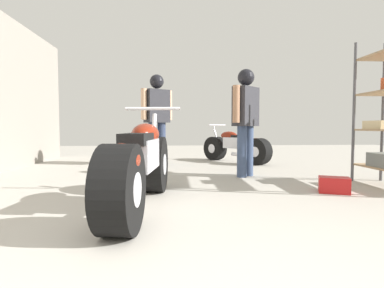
{
  "coord_description": "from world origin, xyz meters",
  "views": [
    {
      "loc": [
        -0.13,
        -0.6,
        0.77
      ],
      "look_at": [
        0.15,
        3.65,
        0.53
      ],
      "focal_mm": 29.02,
      "sensor_mm": 36.0,
      "label": 1
    }
  ],
  "objects_px": {
    "motorcycle_maroon_cruiser": "(140,166)",
    "motorcycle_black_naked": "(236,147)",
    "mechanic_in_blue": "(157,111)",
    "mechanic_with_helmet": "(246,113)",
    "red_toolbox": "(334,185)"
  },
  "relations": [
    {
      "from": "motorcycle_maroon_cruiser",
      "to": "motorcycle_black_naked",
      "type": "bearing_deg",
      "value": 65.51
    },
    {
      "from": "motorcycle_black_naked",
      "to": "mechanic_in_blue",
      "type": "relative_size",
      "value": 0.85
    },
    {
      "from": "motorcycle_maroon_cruiser",
      "to": "motorcycle_black_naked",
      "type": "xyz_separation_m",
      "value": [
        1.69,
        3.71,
        -0.07
      ]
    },
    {
      "from": "mechanic_with_helmet",
      "to": "motorcycle_maroon_cruiser",
      "type": "bearing_deg",
      "value": -128.18
    },
    {
      "from": "mechanic_with_helmet",
      "to": "red_toolbox",
      "type": "relative_size",
      "value": 4.94
    },
    {
      "from": "mechanic_in_blue",
      "to": "red_toolbox",
      "type": "relative_size",
      "value": 5.41
    },
    {
      "from": "motorcycle_maroon_cruiser",
      "to": "motorcycle_black_naked",
      "type": "height_order",
      "value": "motorcycle_maroon_cruiser"
    },
    {
      "from": "motorcycle_maroon_cruiser",
      "to": "mechanic_in_blue",
      "type": "bearing_deg",
      "value": 89.9
    },
    {
      "from": "motorcycle_black_naked",
      "to": "red_toolbox",
      "type": "height_order",
      "value": "motorcycle_black_naked"
    },
    {
      "from": "mechanic_in_blue",
      "to": "motorcycle_black_naked",
      "type": "bearing_deg",
      "value": 12.0
    },
    {
      "from": "motorcycle_maroon_cruiser",
      "to": "red_toolbox",
      "type": "relative_size",
      "value": 6.41
    },
    {
      "from": "motorcycle_maroon_cruiser",
      "to": "mechanic_in_blue",
      "type": "xyz_separation_m",
      "value": [
        0.01,
        3.35,
        0.67
      ]
    },
    {
      "from": "motorcycle_maroon_cruiser",
      "to": "motorcycle_black_naked",
      "type": "distance_m",
      "value": 4.07
    },
    {
      "from": "mechanic_in_blue",
      "to": "mechanic_with_helmet",
      "type": "distance_m",
      "value": 2.09
    },
    {
      "from": "motorcycle_maroon_cruiser",
      "to": "mechanic_with_helmet",
      "type": "relative_size",
      "value": 1.3
    }
  ]
}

